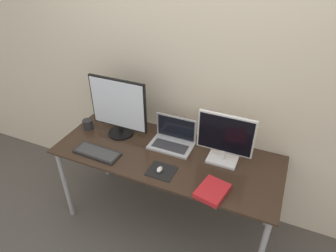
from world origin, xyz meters
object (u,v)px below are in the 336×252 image
object	(u,v)px
book	(212,191)
mug	(88,124)
keyboard	(97,153)
mouse	(160,169)
laptop	(173,138)
monitor_right	(225,138)
monitor_left	(118,108)

from	to	relation	value
book	mug	distance (m)	1.28
keyboard	book	size ratio (longest dim) A/B	1.48
keyboard	mouse	size ratio (longest dim) A/B	6.15
keyboard	mouse	xyz separation A→B (m)	(0.55, 0.01, 0.01)
laptop	mug	world-z (taller)	laptop
monitor_right	book	size ratio (longest dim) A/B	1.63
laptop	mug	bearing A→B (deg)	-173.43
book	monitor_left	bearing A→B (deg)	158.96
monitor_left	keyboard	xyz separation A→B (m)	(-0.03, -0.32, -0.25)
monitor_left	monitor_right	world-z (taller)	monitor_left
monitor_right	book	bearing A→B (deg)	-85.79
monitor_left	monitor_right	distance (m)	0.91
laptop	keyboard	bearing A→B (deg)	-144.51
laptop	book	distance (m)	0.61
book	mug	bearing A→B (deg)	165.94
monitor_left	mug	size ratio (longest dim) A/B	5.86
mouse	book	bearing A→B (deg)	-6.81
monitor_right	laptop	bearing A→B (deg)	174.31
mug	book	bearing A→B (deg)	-14.06
monitor_left	laptop	world-z (taller)	monitor_left
monitor_right	mouse	size ratio (longest dim) A/B	6.75
keyboard	mug	xyz separation A→B (m)	(-0.28, 0.27, 0.03)
mug	keyboard	bearing A→B (deg)	-43.83
laptop	mug	size ratio (longest dim) A/B	3.99
keyboard	mug	world-z (taller)	mug
keyboard	mouse	bearing A→B (deg)	0.82
mouse	mug	size ratio (longest dim) A/B	0.71
monitor_right	laptop	distance (m)	0.46
mouse	monitor_left	bearing A→B (deg)	149.10
laptop	keyboard	distance (m)	0.62
keyboard	book	bearing A→B (deg)	-2.49
keyboard	mouse	world-z (taller)	mouse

